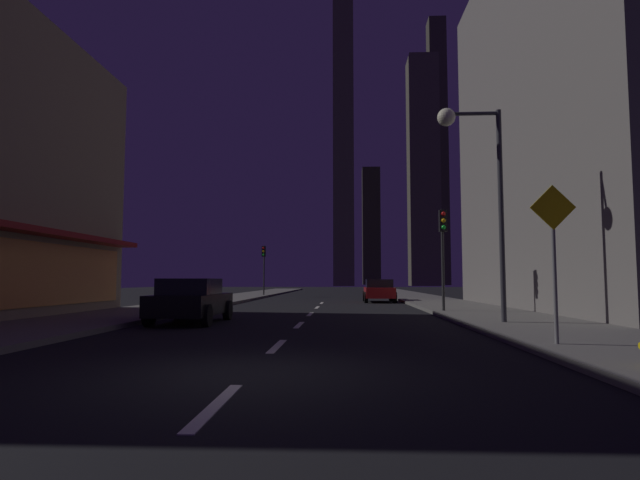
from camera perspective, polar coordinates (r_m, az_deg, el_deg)
ground_plane at (r=39.87m, az=0.72°, el=-6.53°), size 78.00×136.00×0.10m
sidewalk_right at (r=40.23m, az=10.79°, el=-6.25°), size 4.00×76.00×0.15m
sidewalk_left at (r=40.73m, az=-9.23°, el=-6.25°), size 4.00×76.00×0.15m
lane_marking_center at (r=18.93m, az=-1.61°, el=-8.66°), size 0.16×28.20×0.01m
building_apartment_right at (r=28.25m, az=30.94°, el=12.13°), size 11.00×20.00×18.30m
skyscraper_distant_tall at (r=132.64m, az=2.59°, el=12.04°), size 5.08×6.64×78.07m
skyscraper_distant_mid at (r=167.35m, az=5.65°, el=1.52°), size 5.64×6.61×37.46m
skyscraper_distant_short at (r=135.02m, az=11.29°, el=7.50°), size 7.29×8.51×58.31m
skyscraper_distant_slender at (r=158.09m, az=12.87°, el=9.61°), size 5.04×6.05×78.97m
car_parked_near at (r=17.58m, az=-13.98°, el=-6.46°), size 1.98×4.24×1.45m
car_parked_far at (r=33.52m, az=6.51°, el=-5.54°), size 1.98×4.24×1.45m
fire_hydrant_far_left at (r=31.12m, az=-10.92°, el=-6.10°), size 0.42×0.30×0.65m
traffic_light_near_right at (r=22.05m, az=13.38°, el=0.34°), size 0.32×0.48×4.20m
traffic_light_far_left at (r=44.44m, az=-6.20°, el=-2.11°), size 0.32×0.48×4.20m
street_lamp_right at (r=16.79m, az=16.45°, el=8.36°), size 1.96×0.56×6.58m
pedestrian_crossing_sign at (r=11.31m, az=24.35°, el=-0.91°), size 0.91×0.08×3.15m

